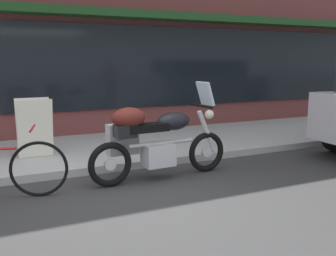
# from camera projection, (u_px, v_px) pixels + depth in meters

# --- Properties ---
(ground_plane) EXTENTS (80.00, 80.00, 0.00)m
(ground_plane) POSITION_uv_depth(u_px,v_px,m) (130.00, 200.00, 4.76)
(ground_plane) COLOR #343434
(touring_motorcycle) EXTENTS (2.18, 0.62, 1.39)m
(touring_motorcycle) POSITION_uv_depth(u_px,v_px,m) (152.00, 139.00, 5.52)
(touring_motorcycle) COLOR black
(touring_motorcycle) RESTS_ON ground_plane
(sandwich_board_sign) EXTENTS (0.55, 0.42, 0.96)m
(sandwich_board_sign) POSITION_uv_depth(u_px,v_px,m) (35.00, 128.00, 6.37)
(sandwich_board_sign) COLOR silver
(sandwich_board_sign) RESTS_ON sidewalk_curb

